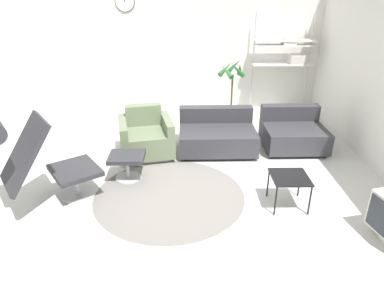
# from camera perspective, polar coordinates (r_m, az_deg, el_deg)

# --- Properties ---
(ground_plane) EXTENTS (12.00, 12.00, 0.00)m
(ground_plane) POSITION_cam_1_polar(r_m,az_deg,el_deg) (4.82, -2.58, -6.06)
(ground_plane) COLOR silver
(wall_back) EXTENTS (12.00, 0.09, 2.80)m
(wall_back) POSITION_cam_1_polar(r_m,az_deg,el_deg) (7.33, -2.18, 16.19)
(wall_back) COLOR silver
(wall_back) RESTS_ON ground_plane
(round_rug) EXTENTS (1.95, 1.95, 0.01)m
(round_rug) POSITION_cam_1_polar(r_m,az_deg,el_deg) (4.50, -3.78, -8.50)
(round_rug) COLOR slate
(round_rug) RESTS_ON ground_plane
(lounge_chair) EXTENTS (1.28, 1.15, 1.23)m
(lounge_chair) POSITION_cam_1_polar(r_m,az_deg,el_deg) (4.33, -25.07, -1.31)
(lounge_chair) COLOR #BCBCC1
(lounge_chair) RESTS_ON ground_plane
(ottoman) EXTENTS (0.49, 0.41, 0.37)m
(ottoman) POSITION_cam_1_polar(r_m,az_deg,el_deg) (4.82, -10.78, -2.79)
(ottoman) COLOR #BCBCC1
(ottoman) RESTS_ON ground_plane
(armchair_red) EXTENTS (0.96, 0.94, 0.75)m
(armchair_red) POSITION_cam_1_polar(r_m,az_deg,el_deg) (5.50, -7.70, 1.07)
(armchair_red) COLOR silver
(armchair_red) RESTS_ON ground_plane
(couch_low) EXTENTS (1.23, 0.89, 0.64)m
(couch_low) POSITION_cam_1_polar(r_m,az_deg,el_deg) (5.65, 4.16, 1.38)
(couch_low) COLOR black
(couch_low) RESTS_ON ground_plane
(couch_second) EXTENTS (0.99, 0.89, 0.64)m
(couch_second) POSITION_cam_1_polar(r_m,az_deg,el_deg) (5.96, 16.46, 1.65)
(couch_second) COLOR black
(couch_second) RESTS_ON ground_plane
(side_table) EXTENTS (0.44, 0.44, 0.40)m
(side_table) POSITION_cam_1_polar(r_m,az_deg,el_deg) (4.28, 15.97, -5.68)
(side_table) COLOR black
(side_table) RESTS_ON ground_plane
(potted_plant) EXTENTS (0.55, 0.56, 1.24)m
(potted_plant) POSITION_cam_1_polar(r_m,az_deg,el_deg) (6.89, 6.59, 8.16)
(potted_plant) COLOR silver
(potted_plant) RESTS_ON ground_plane
(shelf_unit) EXTENTS (1.21, 0.28, 2.03)m
(shelf_unit) POSITION_cam_1_polar(r_m,az_deg,el_deg) (7.35, 15.64, 14.54)
(shelf_unit) COLOR #BCBCC1
(shelf_unit) RESTS_ON ground_plane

